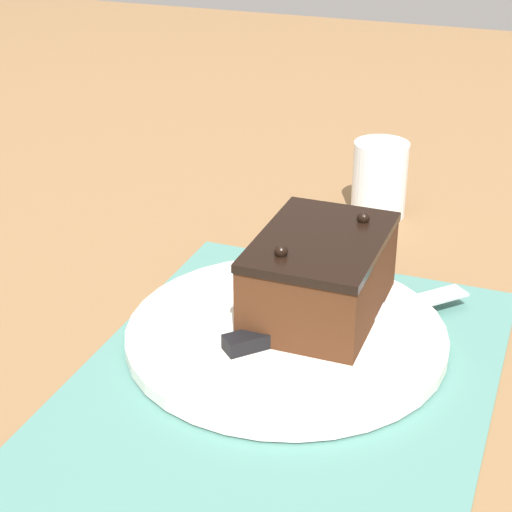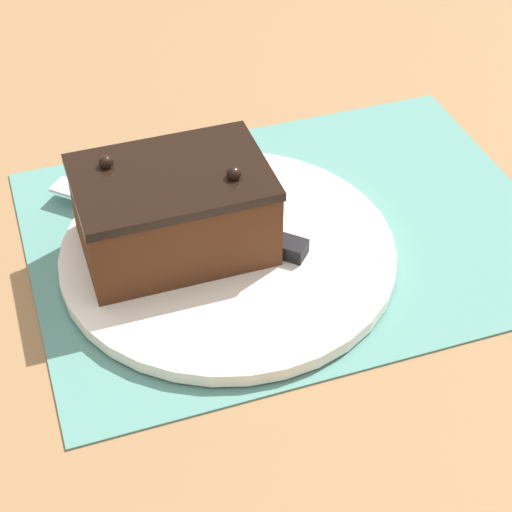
{
  "view_description": "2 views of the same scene",
  "coord_description": "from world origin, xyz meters",
  "px_view_note": "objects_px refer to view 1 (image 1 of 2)",
  "views": [
    {
      "loc": [
        -0.56,
        -0.19,
        0.42
      ],
      "look_at": [
        0.09,
        0.06,
        0.07
      ],
      "focal_mm": 60.0,
      "sensor_mm": 36.0,
      "label": 1
    },
    {
      "loc": [
        0.22,
        0.55,
        0.5
      ],
      "look_at": [
        0.05,
        0.06,
        0.03
      ],
      "focal_mm": 60.0,
      "sensor_mm": 36.0,
      "label": 2
    }
  ],
  "objects_px": {
    "chocolate_cake": "(322,275)",
    "drinking_glass": "(380,179)",
    "cake_plate": "(286,334)",
    "serving_knife": "(310,327)"
  },
  "relations": [
    {
      "from": "cake_plate",
      "to": "drinking_glass",
      "type": "xyz_separation_m",
      "value": [
        0.31,
        -0.01,
        0.04
      ]
    },
    {
      "from": "cake_plate",
      "to": "serving_knife",
      "type": "height_order",
      "value": "serving_knife"
    },
    {
      "from": "chocolate_cake",
      "to": "drinking_glass",
      "type": "height_order",
      "value": "chocolate_cake"
    },
    {
      "from": "chocolate_cake",
      "to": "serving_knife",
      "type": "xyz_separation_m",
      "value": [
        -0.04,
        -0.0,
        -0.03
      ]
    },
    {
      "from": "cake_plate",
      "to": "drinking_glass",
      "type": "distance_m",
      "value": 0.32
    },
    {
      "from": "cake_plate",
      "to": "serving_knife",
      "type": "xyz_separation_m",
      "value": [
        0.0,
        -0.02,
        0.01
      ]
    },
    {
      "from": "chocolate_cake",
      "to": "serving_knife",
      "type": "bearing_deg",
      "value": -177.51
    },
    {
      "from": "chocolate_cake",
      "to": "cake_plate",
      "type": "bearing_deg",
      "value": 154.26
    },
    {
      "from": "cake_plate",
      "to": "drinking_glass",
      "type": "relative_size",
      "value": 3.2
    },
    {
      "from": "cake_plate",
      "to": "serving_knife",
      "type": "relative_size",
      "value": 1.46
    }
  ]
}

